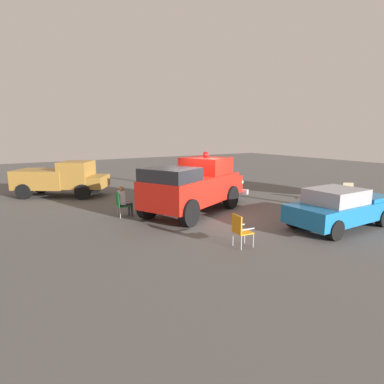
% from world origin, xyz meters
% --- Properties ---
extents(ground_plane, '(60.00, 60.00, 0.00)m').
position_xyz_m(ground_plane, '(0.00, 0.00, 0.00)').
color(ground_plane, '#514F4C').
extents(vintage_fire_truck, '(4.52, 6.31, 2.59)m').
position_xyz_m(vintage_fire_truck, '(0.77, -0.05, 1.20)').
color(vintage_fire_truck, black).
rests_on(vintage_fire_truck, ground).
extents(classic_hot_rod, '(1.92, 4.37, 1.46)m').
position_xyz_m(classic_hot_rod, '(-3.98, -3.35, 0.75)').
color(classic_hot_rod, black).
rests_on(classic_hot_rod, ground).
extents(parked_pickup, '(4.20, 4.97, 1.90)m').
position_xyz_m(parked_pickup, '(7.64, 4.18, 0.99)').
color(parked_pickup, black).
rests_on(parked_pickup, ground).
extents(lawn_chair_near_truck, '(0.55, 0.54, 1.02)m').
position_xyz_m(lawn_chair_near_truck, '(1.66, 2.99, 0.59)').
color(lawn_chair_near_truck, '#B7BABF').
rests_on(lawn_chair_near_truck, ground).
extents(lawn_chair_by_car, '(0.55, 0.54, 1.02)m').
position_xyz_m(lawn_chair_by_car, '(-3.68, 1.18, 0.59)').
color(lawn_chair_by_car, '#B7BABF').
rests_on(lawn_chair_by_car, ground).
extents(lawn_chair_spare, '(0.69, 0.69, 1.02)m').
position_xyz_m(lawn_chair_spare, '(-1.81, -7.25, 0.59)').
color(lawn_chair_spare, '#B7BABF').
rests_on(lawn_chair_spare, ground).
extents(spectator_seated, '(0.42, 0.56, 1.29)m').
position_xyz_m(spectator_seated, '(1.65, 2.85, 0.70)').
color(spectator_seated, '#383842').
rests_on(spectator_seated, ground).
extents(spectator_standing, '(0.64, 0.37, 1.68)m').
position_xyz_m(spectator_standing, '(3.15, -3.27, 0.96)').
color(spectator_standing, '#2D334C').
rests_on(spectator_standing, ground).
extents(traffic_cone, '(0.40, 0.40, 0.64)m').
position_xyz_m(traffic_cone, '(-2.22, -2.80, 0.31)').
color(traffic_cone, orange).
rests_on(traffic_cone, ground).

